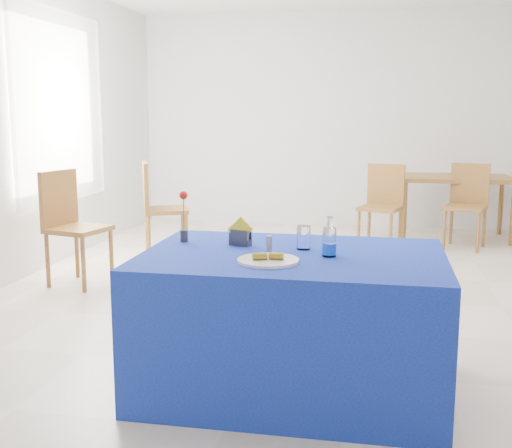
{
  "coord_description": "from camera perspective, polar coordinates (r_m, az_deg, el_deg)",
  "views": [
    {
      "loc": [
        0.69,
        -5.1,
        1.5
      ],
      "look_at": [
        0.06,
        -1.84,
        0.92
      ],
      "focal_mm": 45.0,
      "sensor_mm": 36.0,
      "label": 1
    }
  ],
  "objects": [
    {
      "name": "salt_shaker",
      "position": [
        3.46,
        1.18,
        -1.73
      ],
      "size": [
        0.03,
        0.03,
        0.08
      ],
      "primitive_type": "cylinder",
      "color": "gray",
      "rests_on": "blue_table"
    },
    {
      "name": "floor",
      "position": [
        5.36,
        3.15,
        -6.38
      ],
      "size": [
        7.0,
        7.0,
        0.0
      ],
      "primitive_type": "plane",
      "color": "beige",
      "rests_on": "ground"
    },
    {
      "name": "room_shell",
      "position": [
        5.16,
        3.33,
        12.62
      ],
      "size": [
        7.0,
        7.0,
        7.0
      ],
      "color": "silver",
      "rests_on": "ground"
    },
    {
      "name": "chair_win_a",
      "position": [
        5.84,
        -16.22,
        0.42
      ],
      "size": [
        0.54,
        0.54,
        1.0
      ],
      "rotation": [
        0.0,
        0.0,
        1.34
      ],
      "color": "olive",
      "rests_on": "floor"
    },
    {
      "name": "plate",
      "position": [
        3.22,
        1.1,
        -3.26
      ],
      "size": [
        0.31,
        0.31,
        0.01
      ],
      "primitive_type": "cylinder",
      "color": "silver",
      "rests_on": "blue_table"
    },
    {
      "name": "curtain",
      "position": [
        6.66,
        -16.93,
        9.88
      ],
      "size": [
        0.04,
        1.75,
        1.85
      ],
      "primitive_type": "cube",
      "color": "white",
      "rests_on": "room_shell"
    },
    {
      "name": "rose_vase",
      "position": [
        3.72,
        -6.43,
        0.58
      ],
      "size": [
        0.05,
        0.05,
        0.3
      ],
      "color": "#29282E",
      "rests_on": "blue_table"
    },
    {
      "name": "chair_win_b",
      "position": [
        6.76,
        -8.81,
        1.9
      ],
      "size": [
        0.58,
        0.58,
        1.0
      ],
      "rotation": [
        0.0,
        0.0,
        1.97
      ],
      "color": "olive",
      "rests_on": "floor"
    },
    {
      "name": "chair_bg_left",
      "position": [
        7.25,
        11.2,
        2.09
      ],
      "size": [
        0.52,
        0.52,
        0.94
      ],
      "rotation": [
        0.0,
        0.0,
        -0.3
      ],
      "color": "olive",
      "rests_on": "floor"
    },
    {
      "name": "drinking_glass",
      "position": [
        3.52,
        4.25,
        -1.2
      ],
      "size": [
        0.08,
        0.08,
        0.13
      ],
      "primitive_type": "cylinder",
      "color": "white",
      "rests_on": "blue_table"
    },
    {
      "name": "chair_bg_right",
      "position": [
        7.54,
        18.27,
        2.08
      ],
      "size": [
        0.53,
        0.53,
        0.94
      ],
      "rotation": [
        0.0,
        0.0,
        -0.31
      ],
      "color": "olive",
      "rests_on": "floor"
    },
    {
      "name": "oak_table",
      "position": [
        8.03,
        17.31,
        3.54
      ],
      "size": [
        1.29,
        0.84,
        0.76
      ],
      "color": "#905B2A",
      "rests_on": "floor"
    },
    {
      "name": "water_bottle",
      "position": [
        3.35,
        6.53,
        -1.68
      ],
      "size": [
        0.07,
        0.07,
        0.21
      ],
      "color": "silver",
      "rests_on": "blue_table"
    },
    {
      "name": "blue_table",
      "position": [
        3.52,
        3.23,
        -8.65
      ],
      "size": [
        1.6,
        1.1,
        0.76
      ],
      "color": "#101A93",
      "rests_on": "floor"
    },
    {
      "name": "pepper_shaker",
      "position": [
        3.59,
        -0.86,
        -1.3
      ],
      "size": [
        0.03,
        0.03,
        0.08
      ],
      "primitive_type": "cylinder",
      "color": "slate",
      "rests_on": "blue_table"
    },
    {
      "name": "window_pane",
      "position": [
        6.7,
        -17.47,
        9.85
      ],
      "size": [
        0.04,
        1.5,
        1.6
      ],
      "primitive_type": "cube",
      "color": "white",
      "rests_on": "room_shell"
    },
    {
      "name": "napkin_holder",
      "position": [
        3.62,
        -1.41,
        -1.13
      ],
      "size": [
        0.15,
        0.09,
        0.16
      ],
      "color": "#38393E",
      "rests_on": "blue_table"
    },
    {
      "name": "banana_pieces",
      "position": [
        3.2,
        1.1,
        -2.88
      ],
      "size": [
        0.16,
        0.08,
        0.04
      ],
      "color": "gold",
      "rests_on": "plate"
    }
  ]
}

